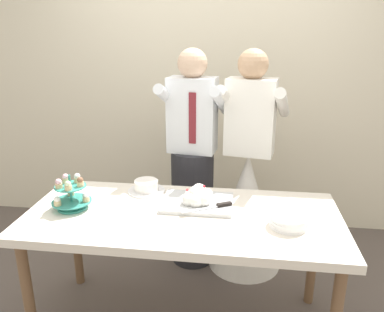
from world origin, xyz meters
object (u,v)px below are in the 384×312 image
Objects in this scene: person_groom at (192,173)px; person_bride at (247,196)px; main_cake_tray at (198,198)px; round_cake at (146,187)px; plate_stack at (289,221)px; cupcake_stand at (71,194)px; dessert_table at (182,225)px.

person_bride is at bearing -1.38° from person_groom.
person_groom is at bearing 100.56° from main_cake_tray.
person_bride reaches higher than round_cake.
round_cake is 0.14× the size of person_groom.
round_cake is at bearing -146.11° from person_bride.
person_bride is at bearing 104.77° from plate_stack.
cupcake_stand is at bearing 177.24° from plate_stack.
person_groom reaches higher than dessert_table.
cupcake_stand is 0.48m from round_cake.
person_groom reaches higher than round_cake.
cupcake_stand is 0.14× the size of person_bride.
main_cake_tray reaches higher than round_cake.
person_bride reaches higher than main_cake_tray.
cupcake_stand is 0.55× the size of main_cake_tray.
person_groom is 0.45m from person_bride.
person_bride is (1.03, 0.74, -0.28)m from cupcake_stand.
round_cake is at bearing 38.36° from cupcake_stand.
dessert_table is 0.19m from main_cake_tray.
plate_stack is at bearing -7.34° from dessert_table.
plate_stack is 0.12× the size of person_bride.
plate_stack is at bearing -52.29° from person_groom.
cupcake_stand is 1.24m from plate_stack.
round_cake is at bearing 135.05° from dessert_table.
person_groom is (0.62, 0.75, -0.12)m from cupcake_stand.
plate_stack is 0.12× the size of person_groom.
plate_stack is at bearing -2.76° from cupcake_stand.
main_cake_tray is at bearing -79.44° from person_groom.
round_cake is 0.14× the size of person_bride.
person_bride is at bearing 62.41° from dessert_table.
cupcake_stand is at bearing -169.02° from main_cake_tray.
main_cake_tray reaches higher than dessert_table.
round_cake is 0.52m from person_groom.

